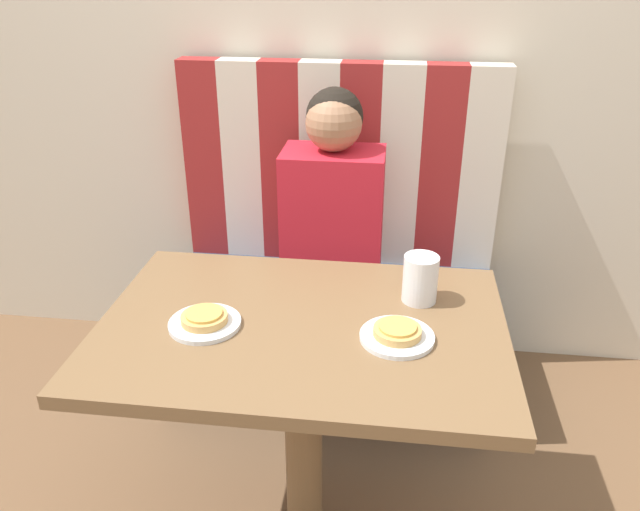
% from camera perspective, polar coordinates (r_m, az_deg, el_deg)
% --- Properties ---
extents(wall_back, '(7.00, 0.05, 2.60)m').
position_cam_1_polar(wall_back, '(2.31, 2.27, 20.64)').
color(wall_back, beige).
rests_on(wall_back, ground_plane).
extents(booth_seat, '(1.16, 0.56, 0.44)m').
position_cam_1_polar(booth_seat, '(2.36, 1.07, -7.29)').
color(booth_seat, navy).
rests_on(booth_seat, ground_plane).
extents(booth_backrest, '(1.16, 0.09, 0.74)m').
position_cam_1_polar(booth_backrest, '(2.32, 1.83, 8.24)').
color(booth_backrest, maroon).
rests_on(booth_backrest, booth_seat).
extents(dining_table, '(0.98, 0.68, 0.71)m').
position_cam_1_polar(dining_table, '(1.57, -1.62, -9.17)').
color(dining_table, brown).
rests_on(dining_table, ground_plane).
extents(person, '(0.34, 0.23, 0.70)m').
position_cam_1_polar(person, '(2.11, 1.20, 5.38)').
color(person, red).
rests_on(person, booth_seat).
extents(plate_left, '(0.17, 0.17, 0.01)m').
position_cam_1_polar(plate_left, '(1.53, -10.48, -6.13)').
color(plate_left, white).
rests_on(plate_left, dining_table).
extents(plate_right, '(0.17, 0.17, 0.01)m').
position_cam_1_polar(plate_right, '(1.47, 7.05, -7.40)').
color(plate_right, white).
rests_on(plate_right, dining_table).
extents(pizza_left, '(0.11, 0.11, 0.02)m').
position_cam_1_polar(pizza_left, '(1.52, -10.53, -5.57)').
color(pizza_left, tan).
rests_on(pizza_left, plate_left).
extents(pizza_right, '(0.11, 0.11, 0.02)m').
position_cam_1_polar(pizza_right, '(1.46, 7.09, -6.83)').
color(pizza_right, tan).
rests_on(pizza_right, plate_right).
extents(drinking_cup, '(0.09, 0.09, 0.12)m').
position_cam_1_polar(drinking_cup, '(1.60, 9.16, -2.12)').
color(drinking_cup, silver).
rests_on(drinking_cup, dining_table).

